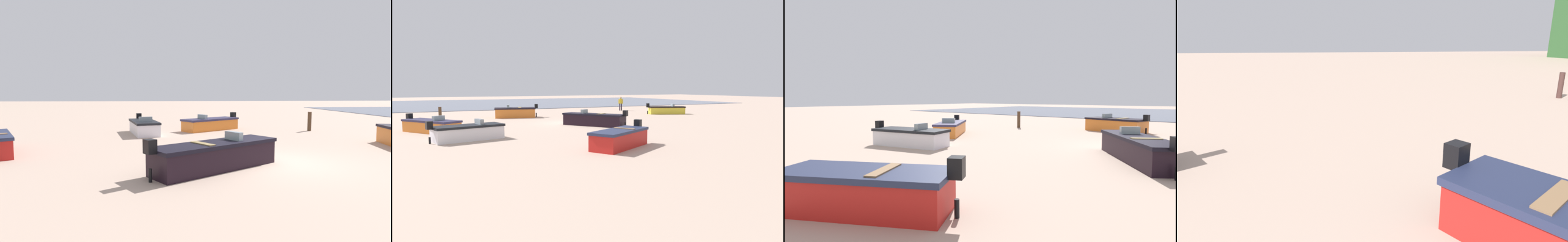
{
  "view_description": "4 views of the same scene",
  "coord_description": "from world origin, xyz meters",
  "views": [
    {
      "loc": [
        -10.82,
        3.68,
        2.48
      ],
      "look_at": [
        3.42,
        2.63,
        1.19
      ],
      "focal_mm": 29.16,
      "sensor_mm": 36.0,
      "label": 1
    },
    {
      "loc": [
        10.6,
        24.45,
        2.78
      ],
      "look_at": [
        2.33,
        7.59,
        0.95
      ],
      "focal_mm": 32.07,
      "sensor_mm": 36.0,
      "label": 2
    },
    {
      "loc": [
        -3.08,
        13.73,
        2.24
      ],
      "look_at": [
        5.68,
        3.33,
        1.18
      ],
      "focal_mm": 26.91,
      "sensor_mm": 36.0,
      "label": 3
    },
    {
      "loc": [
        4.78,
        7.83,
        2.68
      ],
      "look_at": [
        -2.1,
        9.11,
        0.83
      ],
      "focal_mm": 27.49,
      "sensor_mm": 36.0,
      "label": 4
    }
  ],
  "objects": [
    {
      "name": "mooring_post_near_water",
      "position": [
        -7.93,
        19.61,
        0.63
      ],
      "size": [
        0.25,
        0.25,
        1.26
      ],
      "primitive_type": "cylinder",
      "color": "#442B27",
      "rests_on": "ground"
    }
  ]
}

